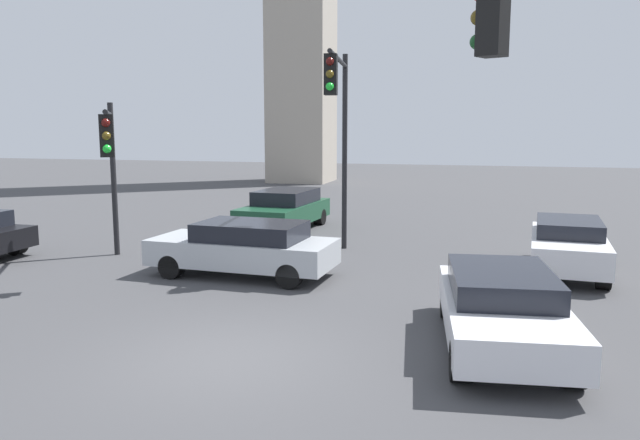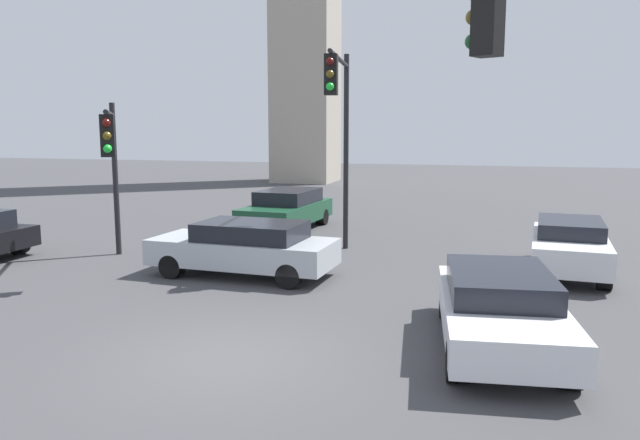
{
  "view_description": "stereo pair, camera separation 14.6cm",
  "coord_description": "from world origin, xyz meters",
  "px_view_note": "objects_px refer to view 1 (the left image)",
  "views": [
    {
      "loc": [
        4.05,
        -9.1,
        3.82
      ],
      "look_at": [
        0.14,
        5.38,
        1.56
      ],
      "focal_mm": 34.84,
      "sensor_mm": 36.0,
      "label": 1
    },
    {
      "loc": [
        4.19,
        -9.06,
        3.82
      ],
      "look_at": [
        0.14,
        5.38,
        1.56
      ],
      "focal_mm": 34.84,
      "sensor_mm": 36.0,
      "label": 2
    }
  ],
  "objects_px": {
    "traffic_light_1": "(110,151)",
    "car_3": "(568,245)",
    "traffic_light_3": "(339,112)",
    "car_6": "(245,247)",
    "car_0": "(502,307)",
    "traffic_light_2": "(638,87)",
    "car_4": "(285,209)"
  },
  "relations": [
    {
      "from": "traffic_light_1",
      "to": "car_3",
      "type": "bearing_deg",
      "value": 71.21
    },
    {
      "from": "traffic_light_3",
      "to": "car_6",
      "type": "distance_m",
      "value": 4.71
    },
    {
      "from": "traffic_light_1",
      "to": "car_0",
      "type": "height_order",
      "value": "traffic_light_1"
    },
    {
      "from": "traffic_light_2",
      "to": "traffic_light_1",
      "type": "bearing_deg",
      "value": -6.14
    },
    {
      "from": "car_0",
      "to": "traffic_light_3",
      "type": "bearing_deg",
      "value": -151.33
    },
    {
      "from": "traffic_light_2",
      "to": "car_3",
      "type": "relative_size",
      "value": 1.31
    },
    {
      "from": "traffic_light_3",
      "to": "car_0",
      "type": "bearing_deg",
      "value": 28.11
    },
    {
      "from": "car_4",
      "to": "car_6",
      "type": "xyz_separation_m",
      "value": [
        1.3,
        -7.19,
        -0.03
      ]
    },
    {
      "from": "traffic_light_2",
      "to": "car_0",
      "type": "height_order",
      "value": "traffic_light_2"
    },
    {
      "from": "traffic_light_1",
      "to": "car_0",
      "type": "distance_m",
      "value": 10.86
    },
    {
      "from": "traffic_light_1",
      "to": "car_0",
      "type": "bearing_deg",
      "value": 38.79
    },
    {
      "from": "traffic_light_3",
      "to": "car_6",
      "type": "height_order",
      "value": "traffic_light_3"
    },
    {
      "from": "car_4",
      "to": "car_6",
      "type": "height_order",
      "value": "car_4"
    },
    {
      "from": "car_3",
      "to": "car_4",
      "type": "xyz_separation_m",
      "value": [
        -9.38,
        4.63,
        0.03
      ]
    },
    {
      "from": "traffic_light_1",
      "to": "traffic_light_3",
      "type": "relative_size",
      "value": 0.75
    },
    {
      "from": "car_0",
      "to": "car_3",
      "type": "height_order",
      "value": "car_3"
    },
    {
      "from": "car_0",
      "to": "car_3",
      "type": "distance_m",
      "value": 6.49
    },
    {
      "from": "traffic_light_1",
      "to": "car_3",
      "type": "xyz_separation_m",
      "value": [
        11.77,
        2.75,
        -2.44
      ]
    },
    {
      "from": "traffic_light_1",
      "to": "traffic_light_2",
      "type": "xyz_separation_m",
      "value": [
        11.2,
        -6.8,
        1.05
      ]
    },
    {
      "from": "traffic_light_1",
      "to": "traffic_light_2",
      "type": "relative_size",
      "value": 0.77
    },
    {
      "from": "car_4",
      "to": "car_0",
      "type": "bearing_deg",
      "value": 39.34
    },
    {
      "from": "car_0",
      "to": "car_6",
      "type": "distance_m",
      "value": 7.29
    },
    {
      "from": "traffic_light_3",
      "to": "car_0",
      "type": "distance_m",
      "value": 8.41
    },
    {
      "from": "traffic_light_2",
      "to": "car_6",
      "type": "height_order",
      "value": "traffic_light_2"
    },
    {
      "from": "traffic_light_2",
      "to": "car_0",
      "type": "distance_m",
      "value": 5.0
    },
    {
      "from": "traffic_light_1",
      "to": "car_4",
      "type": "distance_m",
      "value": 8.12
    },
    {
      "from": "traffic_light_3",
      "to": "car_3",
      "type": "xyz_separation_m",
      "value": [
        6.21,
        0.0,
        -3.48
      ]
    },
    {
      "from": "traffic_light_3",
      "to": "car_4",
      "type": "height_order",
      "value": "traffic_light_3"
    },
    {
      "from": "car_0",
      "to": "car_6",
      "type": "bearing_deg",
      "value": -127.01
    },
    {
      "from": "traffic_light_2",
      "to": "car_0",
      "type": "relative_size",
      "value": 1.21
    },
    {
      "from": "car_0",
      "to": "car_6",
      "type": "relative_size",
      "value": 1.01
    },
    {
      "from": "traffic_light_1",
      "to": "car_3",
      "type": "relative_size",
      "value": 1.0
    }
  ]
}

